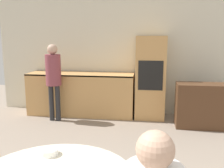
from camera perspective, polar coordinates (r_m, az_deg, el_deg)
The scene contains 6 objects.
wall_back at distance 5.68m, azimuth 4.24°, elevation 6.33°, with size 6.20×0.05×2.60m.
kitchen_counter at distance 5.64m, azimuth -7.08°, elevation -2.15°, with size 2.36×0.60×0.94m.
oven_unit at distance 5.38m, azimuth 8.75°, elevation 1.46°, with size 0.62×0.59×1.75m.
sideboard at distance 5.14m, azimuth 20.68°, elevation -4.67°, with size 1.13×0.45×0.86m.
person_standing at distance 5.23m, azimuth -13.25°, elevation 2.28°, with size 0.31×0.31×1.59m.
bowl_near at distance 2.21m, azimuth -14.17°, elevation -14.80°, with size 0.15×0.15×0.05m.
Camera 1 is at (0.40, -0.32, 1.73)m, focal length 40.00 mm.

